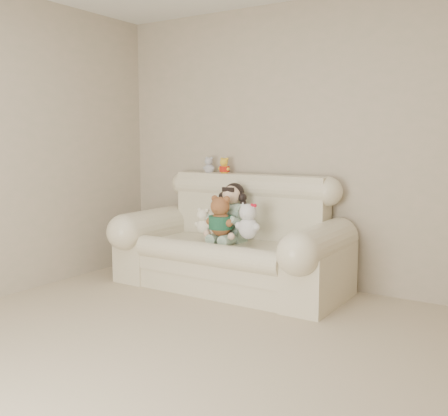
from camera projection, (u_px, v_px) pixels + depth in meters
The scene contains 9 objects.
floor at pixel (148, 396), 2.79m from camera, with size 5.00×5.00×0.00m, color tan.
wall_back at pixel (330, 146), 4.71m from camera, with size 4.50×4.50×0.00m, color tan.
sofa at pixel (230, 232), 4.78m from camera, with size 2.10×0.95×1.03m, color #F6ECC7, non-canonical shape.
seated_child at pixel (232, 212), 4.84m from camera, with size 0.33×0.40×0.55m, color #34724E, non-canonical shape.
brown_teddy at pixel (221, 212), 4.68m from camera, with size 0.27×0.21×0.42m, color brown, non-canonical shape.
white_cat at pixel (248, 217), 4.54m from camera, with size 0.24×0.18×0.37m, color white, non-canonical shape.
cream_teddy at pixel (203, 219), 4.78m from camera, with size 0.18×0.14×0.28m, color #EDE7CE, non-canonical shape.
yellow_mini_bear at pixel (224, 165), 5.16m from camera, with size 0.13×0.10×0.20m, color gold, non-canonical shape.
grey_mini_plush at pixel (209, 164), 5.27m from camera, with size 0.13×0.10×0.20m, color silver, non-canonical shape.
Camera 1 is at (1.76, -2.00, 1.34)m, focal length 42.23 mm.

